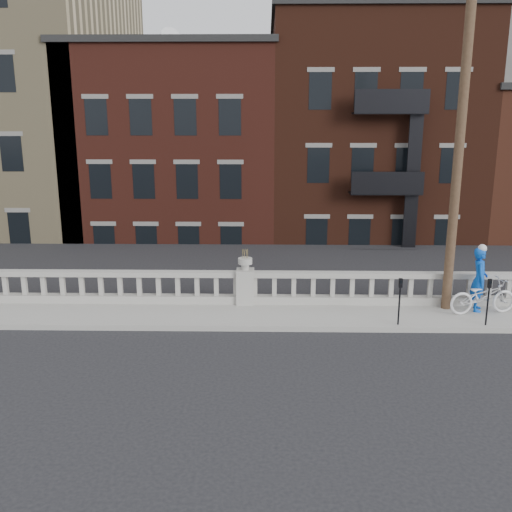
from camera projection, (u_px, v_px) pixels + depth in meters
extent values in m
plane|color=black|center=(240.00, 360.00, 14.25)|extent=(120.00, 120.00, 0.00)
cube|color=#9B978F|center=(244.00, 316.00, 17.14)|extent=(32.00, 2.20, 0.15)
cube|color=#9B978F|center=(245.00, 299.00, 18.01)|extent=(28.00, 0.34, 0.25)
cube|color=#9B978F|center=(245.00, 274.00, 17.81)|extent=(28.00, 0.34, 0.16)
cube|color=#9B978F|center=(245.00, 286.00, 17.91)|extent=(0.55, 0.55, 1.10)
cylinder|color=#9B978F|center=(245.00, 267.00, 17.75)|extent=(0.24, 0.24, 0.20)
cylinder|color=#9B978F|center=(245.00, 261.00, 17.71)|extent=(0.44, 0.44, 0.18)
cube|color=#605E59|center=(246.00, 373.00, 19.00)|extent=(36.00, 0.50, 5.15)
cube|color=black|center=(257.00, 276.00, 40.69)|extent=(80.00, 44.00, 0.50)
cube|color=#595651|center=(201.00, 341.00, 23.21)|extent=(16.00, 7.00, 4.00)
cube|color=#4C1E15|center=(187.00, 184.00, 33.18)|extent=(10.00, 14.00, 14.00)
cube|color=black|center=(183.00, 55.00, 31.45)|extent=(10.30, 14.30, 0.30)
cube|color=#3A190F|center=(359.00, 171.00, 32.82)|extent=(10.00, 14.00, 15.50)
cube|color=black|center=(366.00, 25.00, 30.91)|extent=(10.30, 14.30, 0.30)
cylinder|color=#422D1E|center=(459.00, 143.00, 16.38)|extent=(0.28, 0.28, 10.00)
cylinder|color=black|center=(399.00, 306.00, 16.08)|extent=(0.05, 0.05, 1.10)
cube|color=black|center=(401.00, 283.00, 15.92)|extent=(0.10, 0.08, 0.26)
cube|color=black|center=(401.00, 282.00, 15.86)|extent=(0.06, 0.01, 0.08)
cylinder|color=black|center=(487.00, 307.00, 16.04)|extent=(0.05, 0.05, 1.10)
cube|color=black|center=(490.00, 283.00, 15.87)|extent=(0.10, 0.08, 0.26)
cube|color=black|center=(491.00, 283.00, 15.82)|extent=(0.06, 0.01, 0.08)
imported|color=silver|center=(483.00, 296.00, 16.99)|extent=(2.15, 1.06, 1.08)
imported|color=blue|center=(479.00, 279.00, 17.17)|extent=(0.64, 0.81, 1.95)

